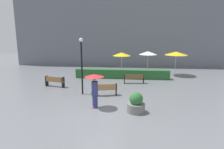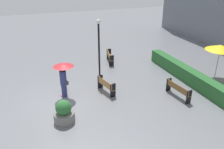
# 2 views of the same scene
# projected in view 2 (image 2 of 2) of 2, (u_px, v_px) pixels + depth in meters

# --- Properties ---
(ground_plane) EXTENTS (60.00, 60.00, 0.00)m
(ground_plane) POSITION_uv_depth(u_px,v_px,m) (61.00, 100.00, 13.27)
(ground_plane) COLOR slate
(bench_back_row) EXTENTS (1.85, 0.52, 0.82)m
(bench_back_row) POSITION_uv_depth(u_px,v_px,m) (178.00, 89.00, 13.39)
(bench_back_row) COLOR brown
(bench_back_row) RESTS_ON ground
(bench_mid_center) EXTENTS (1.56, 0.69, 0.86)m
(bench_mid_center) POSITION_uv_depth(u_px,v_px,m) (106.00, 85.00, 13.88)
(bench_mid_center) COLOR #9E7242
(bench_mid_center) RESTS_ON ground
(bench_far_left) EXTENTS (1.76, 0.74, 0.88)m
(bench_far_left) POSITION_uv_depth(u_px,v_px,m) (110.00, 56.00, 18.45)
(bench_far_left) COLOR #9E7242
(bench_far_left) RESTS_ON ground
(pedestrian_with_umbrella) EXTENTS (1.16, 1.16, 2.05)m
(pedestrian_with_umbrella) POSITION_uv_depth(u_px,v_px,m) (64.00, 74.00, 13.08)
(pedestrian_with_umbrella) COLOR navy
(pedestrian_with_umbrella) RESTS_ON ground
(planter_pot) EXTENTS (1.03, 1.03, 1.18)m
(planter_pot) POSITION_uv_depth(u_px,v_px,m) (64.00, 113.00, 11.19)
(planter_pot) COLOR slate
(planter_pot) RESTS_ON ground
(lamp_post) EXTENTS (0.28, 0.28, 4.10)m
(lamp_post) POSITION_uv_depth(u_px,v_px,m) (99.00, 45.00, 14.66)
(lamp_post) COLOR black
(lamp_post) RESTS_ON ground
(patio_umbrella_yellow) EXTENTS (1.93, 1.93, 2.36)m
(patio_umbrella_yellow) POSITION_uv_depth(u_px,v_px,m) (221.00, 48.00, 15.12)
(patio_umbrella_yellow) COLOR silver
(patio_umbrella_yellow) RESTS_ON ground
(hedge_strip) EXTENTS (9.23, 0.70, 0.89)m
(hedge_strip) POSITION_uv_depth(u_px,v_px,m) (192.00, 77.00, 15.03)
(hedge_strip) COLOR #28602D
(hedge_strip) RESTS_ON ground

